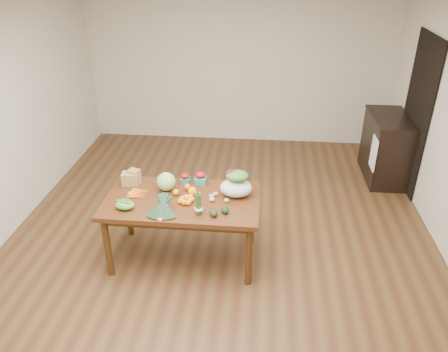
# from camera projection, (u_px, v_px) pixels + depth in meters

# --- Properties ---
(floor) EXTENTS (6.00, 6.00, 0.00)m
(floor) POSITION_uv_depth(u_px,v_px,m) (220.00, 239.00, 5.14)
(floor) COLOR #53391C
(floor) RESTS_ON ground
(room_walls) EXTENTS (5.02, 6.02, 2.70)m
(room_walls) POSITION_uv_depth(u_px,v_px,m) (220.00, 133.00, 4.51)
(room_walls) COLOR beige
(room_walls) RESTS_ON floor
(dining_table) EXTENTS (1.60, 0.89, 0.75)m
(dining_table) POSITION_uv_depth(u_px,v_px,m) (184.00, 229.00, 4.68)
(dining_table) COLOR #472410
(dining_table) RESTS_ON floor
(doorway_dark) EXTENTS (0.02, 1.00, 2.10)m
(doorway_dark) POSITION_uv_depth(u_px,v_px,m) (416.00, 115.00, 5.84)
(doorway_dark) COLOR black
(doorway_dark) RESTS_ON floor
(cabinet) EXTENTS (0.52, 1.02, 0.94)m
(cabinet) POSITION_uv_depth(u_px,v_px,m) (386.00, 148.00, 6.31)
(cabinet) COLOR black
(cabinet) RESTS_ON floor
(dish_towel) EXTENTS (0.02, 0.28, 0.45)m
(dish_towel) POSITION_uv_depth(u_px,v_px,m) (374.00, 153.00, 5.95)
(dish_towel) COLOR white
(dish_towel) RESTS_ON cabinet
(paper_bag) EXTENTS (0.23, 0.20, 0.17)m
(paper_bag) POSITION_uv_depth(u_px,v_px,m) (130.00, 177.00, 4.74)
(paper_bag) COLOR #A38149
(paper_bag) RESTS_ON dining_table
(cabbage) EXTENTS (0.20, 0.20, 0.20)m
(cabbage) POSITION_uv_depth(u_px,v_px,m) (166.00, 182.00, 4.62)
(cabbage) COLOR #8DBE6E
(cabbage) RESTS_ON dining_table
(strawberry_basket_a) EXTENTS (0.09, 0.09, 0.09)m
(strawberry_basket_a) POSITION_uv_depth(u_px,v_px,m) (185.00, 179.00, 4.79)
(strawberry_basket_a) COLOR #B1100B
(strawberry_basket_a) RESTS_ON dining_table
(strawberry_basket_b) EXTENTS (0.12, 0.12, 0.11)m
(strawberry_basket_b) POSITION_uv_depth(u_px,v_px,m) (201.00, 179.00, 4.77)
(strawberry_basket_b) COLOR #B70C20
(strawberry_basket_b) RESTS_ON dining_table
(orange_a) EXTENTS (0.07, 0.07, 0.07)m
(orange_a) POSITION_uv_depth(u_px,v_px,m) (176.00, 192.00, 4.55)
(orange_a) COLOR orange
(orange_a) RESTS_ON dining_table
(orange_b) EXTENTS (0.07, 0.07, 0.07)m
(orange_b) POSITION_uv_depth(u_px,v_px,m) (188.00, 187.00, 4.65)
(orange_b) COLOR #FC610F
(orange_b) RESTS_ON dining_table
(orange_c) EXTENTS (0.09, 0.09, 0.09)m
(orange_c) POSITION_uv_depth(u_px,v_px,m) (192.00, 191.00, 4.55)
(orange_c) COLOR #FFA40F
(orange_c) RESTS_ON dining_table
(mandarin_cluster) EXTENTS (0.18, 0.18, 0.10)m
(mandarin_cluster) POSITION_uv_depth(u_px,v_px,m) (187.00, 198.00, 4.42)
(mandarin_cluster) COLOR orange
(mandarin_cluster) RESTS_ON dining_table
(carrots) EXTENTS (0.22, 0.19, 0.03)m
(carrots) POSITION_uv_depth(u_px,v_px,m) (139.00, 194.00, 4.57)
(carrots) COLOR orange
(carrots) RESTS_ON dining_table
(snap_pea_bag) EXTENTS (0.19, 0.14, 0.09)m
(snap_pea_bag) POSITION_uv_depth(u_px,v_px,m) (125.00, 205.00, 4.32)
(snap_pea_bag) COLOR #5EB93E
(snap_pea_bag) RESTS_ON dining_table
(kale_bunch) EXTENTS (0.32, 0.40, 0.16)m
(kale_bunch) POSITION_uv_depth(u_px,v_px,m) (162.00, 208.00, 4.20)
(kale_bunch) COLOR black
(kale_bunch) RESTS_ON dining_table
(asparagus_bundle) EXTENTS (0.08, 0.12, 0.26)m
(asparagus_bundle) POSITION_uv_depth(u_px,v_px,m) (199.00, 204.00, 4.18)
(asparagus_bundle) COLOR #497D39
(asparagus_bundle) RESTS_ON dining_table
(potato_a) EXTENTS (0.05, 0.04, 0.04)m
(potato_a) POSITION_uv_depth(u_px,v_px,m) (211.00, 196.00, 4.52)
(potato_a) COLOR tan
(potato_a) RESTS_ON dining_table
(potato_b) EXTENTS (0.06, 0.05, 0.05)m
(potato_b) POSITION_uv_depth(u_px,v_px,m) (212.00, 199.00, 4.44)
(potato_b) COLOR tan
(potato_b) RESTS_ON dining_table
(potato_c) EXTENTS (0.06, 0.05, 0.05)m
(potato_c) POSITION_uv_depth(u_px,v_px,m) (216.00, 194.00, 4.54)
(potato_c) COLOR tan
(potato_c) RESTS_ON dining_table
(potato_d) EXTENTS (0.05, 0.04, 0.04)m
(potato_d) POSITION_uv_depth(u_px,v_px,m) (212.00, 196.00, 4.50)
(potato_d) COLOR tan
(potato_d) RESTS_ON dining_table
(potato_e) EXTENTS (0.05, 0.05, 0.05)m
(potato_e) POSITION_uv_depth(u_px,v_px,m) (227.00, 200.00, 4.43)
(potato_e) COLOR tan
(potato_e) RESTS_ON dining_table
(avocado_a) EXTENTS (0.10, 0.12, 0.07)m
(avocado_a) POSITION_uv_depth(u_px,v_px,m) (214.00, 213.00, 4.20)
(avocado_a) COLOR black
(avocado_a) RESTS_ON dining_table
(avocado_b) EXTENTS (0.10, 0.13, 0.07)m
(avocado_b) POSITION_uv_depth(u_px,v_px,m) (225.00, 210.00, 4.25)
(avocado_b) COLOR black
(avocado_b) RESTS_ON dining_table
(salad_bag) EXTENTS (0.33, 0.25, 0.26)m
(salad_bag) POSITION_uv_depth(u_px,v_px,m) (236.00, 185.00, 4.50)
(salad_bag) COLOR white
(salad_bag) RESTS_ON dining_table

